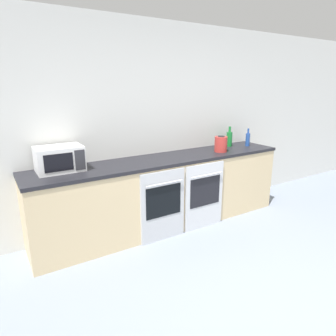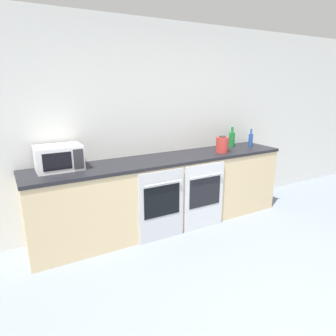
# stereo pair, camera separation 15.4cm
# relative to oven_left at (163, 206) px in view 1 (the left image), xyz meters

# --- Properties ---
(ground_plane) EXTENTS (16.00, 16.00, 0.00)m
(ground_plane) POSITION_rel_oven_left_xyz_m (0.23, -1.83, -0.44)
(ground_plane) COLOR gray
(wall_back) EXTENTS (10.00, 0.06, 2.60)m
(wall_back) POSITION_rel_oven_left_xyz_m (0.23, 0.66, 0.86)
(wall_back) COLOR silver
(wall_back) RESTS_ON ground_plane
(counter_back) EXTENTS (3.42, 0.64, 0.92)m
(counter_back) POSITION_rel_oven_left_xyz_m (0.23, 0.32, 0.02)
(counter_back) COLOR #D1B789
(counter_back) RESTS_ON ground_plane
(oven_left) EXTENTS (0.59, 0.06, 0.86)m
(oven_left) POSITION_rel_oven_left_xyz_m (0.00, 0.00, 0.00)
(oven_left) COLOR #B7BABF
(oven_left) RESTS_ON ground_plane
(oven_right) EXTENTS (0.59, 0.06, 0.86)m
(oven_right) POSITION_rel_oven_left_xyz_m (0.62, 0.00, 0.00)
(oven_right) COLOR silver
(oven_right) RESTS_ON ground_plane
(microwave) EXTENTS (0.48, 0.33, 0.27)m
(microwave) POSITION_rel_oven_left_xyz_m (-1.03, 0.42, 0.62)
(microwave) COLOR silver
(microwave) RESTS_ON counter_back
(bottle_blue) EXTENTS (0.06, 0.06, 0.26)m
(bottle_blue) POSITION_rel_oven_left_xyz_m (1.69, 0.32, 0.59)
(bottle_blue) COLOR #234793
(bottle_blue) RESTS_ON counter_back
(bottle_green) EXTENTS (0.09, 0.09, 0.30)m
(bottle_green) POSITION_rel_oven_left_xyz_m (1.43, 0.45, 0.60)
(bottle_green) COLOR #19722D
(bottle_green) RESTS_ON counter_back
(kettle) EXTENTS (0.17, 0.17, 0.22)m
(kettle) POSITION_rel_oven_left_xyz_m (1.07, 0.23, 0.59)
(kettle) COLOR #B2332D
(kettle) RESTS_ON counter_back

